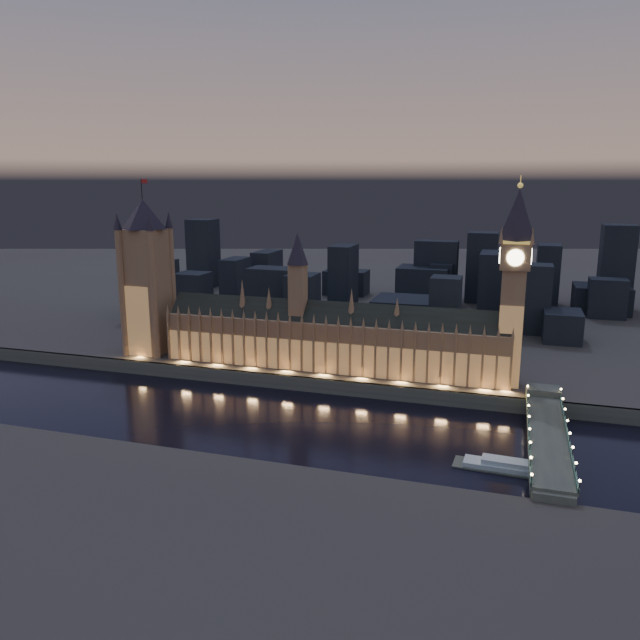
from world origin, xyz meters
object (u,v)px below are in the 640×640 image
(palace_of_westminster, at_px, (329,338))
(elizabeth_tower, at_px, (514,271))
(victoria_tower, at_px, (146,269))
(river_boat, at_px, (514,467))
(westminster_bridge, at_px, (547,439))

(palace_of_westminster, height_order, elizabeth_tower, elizabeth_tower)
(victoria_tower, height_order, river_boat, victoria_tower)
(westminster_bridge, bearing_deg, victoria_tower, 164.50)
(palace_of_westminster, distance_m, westminster_bridge, 135.69)
(river_boat, bearing_deg, westminster_bridge, 60.86)
(elizabeth_tower, distance_m, river_boat, 111.86)
(victoria_tower, bearing_deg, palace_of_westminster, -0.09)
(elizabeth_tower, height_order, river_boat, elizabeth_tower)
(victoria_tower, bearing_deg, river_boat, -21.80)
(victoria_tower, bearing_deg, westminster_bridge, -15.50)
(victoria_tower, distance_m, river_boat, 247.06)
(palace_of_westminster, xyz_separation_m, river_boat, (104.05, -88.87, -24.81))
(victoria_tower, bearing_deg, elizabeth_tower, 0.00)
(palace_of_westminster, bearing_deg, westminster_bridge, -29.08)
(elizabeth_tower, distance_m, westminster_bridge, 92.58)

